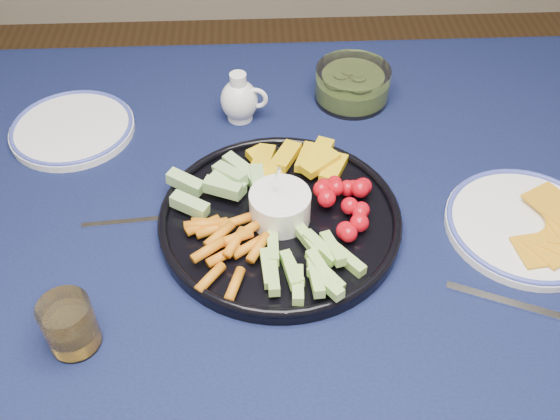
{
  "coord_description": "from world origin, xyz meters",
  "views": [
    {
      "loc": [
        -0.04,
        -0.63,
        1.44
      ],
      "look_at": [
        -0.01,
        0.01,
        0.78
      ],
      "focal_mm": 40.0,
      "sensor_mm": 36.0,
      "label": 1
    }
  ],
  "objects_px": {
    "dining_table": "(286,266)",
    "side_plate_extra": "(72,128)",
    "pickle_bowl": "(352,86)",
    "cheese_plate": "(527,224)",
    "creamer_pitcher": "(240,100)",
    "crudite_platter": "(278,215)",
    "juice_tumbler": "(71,327)"
  },
  "relations": [
    {
      "from": "dining_table",
      "to": "side_plate_extra",
      "type": "bearing_deg",
      "value": 145.45
    },
    {
      "from": "pickle_bowl",
      "to": "side_plate_extra",
      "type": "xyz_separation_m",
      "value": [
        -0.5,
        -0.08,
        -0.02
      ]
    },
    {
      "from": "side_plate_extra",
      "to": "dining_table",
      "type": "bearing_deg",
      "value": -34.55
    },
    {
      "from": "cheese_plate",
      "to": "creamer_pitcher",
      "type": "bearing_deg",
      "value": 145.43
    },
    {
      "from": "crudite_platter",
      "to": "juice_tumbler",
      "type": "bearing_deg",
      "value": -144.14
    },
    {
      "from": "crudite_platter",
      "to": "pickle_bowl",
      "type": "relative_size",
      "value": 2.65
    },
    {
      "from": "pickle_bowl",
      "to": "juice_tumbler",
      "type": "bearing_deg",
      "value": -129.32
    },
    {
      "from": "crudite_platter",
      "to": "cheese_plate",
      "type": "distance_m",
      "value": 0.37
    },
    {
      "from": "dining_table",
      "to": "cheese_plate",
      "type": "bearing_deg",
      "value": -2.51
    },
    {
      "from": "creamer_pitcher",
      "to": "juice_tumbler",
      "type": "bearing_deg",
      "value": -114.65
    },
    {
      "from": "dining_table",
      "to": "side_plate_extra",
      "type": "height_order",
      "value": "side_plate_extra"
    },
    {
      "from": "dining_table",
      "to": "creamer_pitcher",
      "type": "distance_m",
      "value": 0.31
    },
    {
      "from": "juice_tumbler",
      "to": "dining_table",
      "type": "bearing_deg",
      "value": 33.24
    },
    {
      "from": "side_plate_extra",
      "to": "cheese_plate",
      "type": "bearing_deg",
      "value": -20.21
    },
    {
      "from": "pickle_bowl",
      "to": "juice_tumbler",
      "type": "relative_size",
      "value": 1.77
    },
    {
      "from": "juice_tumbler",
      "to": "side_plate_extra",
      "type": "relative_size",
      "value": 0.36
    },
    {
      "from": "creamer_pitcher",
      "to": "dining_table",
      "type": "bearing_deg",
      "value": -76.32
    },
    {
      "from": "cheese_plate",
      "to": "side_plate_extra",
      "type": "relative_size",
      "value": 1.11
    },
    {
      "from": "pickle_bowl",
      "to": "side_plate_extra",
      "type": "relative_size",
      "value": 0.64
    },
    {
      "from": "cheese_plate",
      "to": "juice_tumbler",
      "type": "xyz_separation_m",
      "value": [
        -0.64,
        -0.17,
        0.02
      ]
    },
    {
      "from": "pickle_bowl",
      "to": "juice_tumbler",
      "type": "distance_m",
      "value": 0.66
    },
    {
      "from": "pickle_bowl",
      "to": "cheese_plate",
      "type": "distance_m",
      "value": 0.41
    },
    {
      "from": "crudite_platter",
      "to": "side_plate_extra",
      "type": "xyz_separation_m",
      "value": [
        -0.35,
        0.24,
        -0.01
      ]
    },
    {
      "from": "dining_table",
      "to": "pickle_bowl",
      "type": "distance_m",
      "value": 0.38
    },
    {
      "from": "dining_table",
      "to": "crudite_platter",
      "type": "xyz_separation_m",
      "value": [
        -0.01,
        0.01,
        0.11
      ]
    },
    {
      "from": "creamer_pitcher",
      "to": "cheese_plate",
      "type": "height_order",
      "value": "creamer_pitcher"
    },
    {
      "from": "dining_table",
      "to": "creamer_pitcher",
      "type": "height_order",
      "value": "creamer_pitcher"
    },
    {
      "from": "creamer_pitcher",
      "to": "crudite_platter",
      "type": "bearing_deg",
      "value": -78.1
    },
    {
      "from": "dining_table",
      "to": "creamer_pitcher",
      "type": "bearing_deg",
      "value": 103.68
    },
    {
      "from": "creamer_pitcher",
      "to": "side_plate_extra",
      "type": "relative_size",
      "value": 0.43
    },
    {
      "from": "cheese_plate",
      "to": "juice_tumbler",
      "type": "relative_size",
      "value": 3.08
    },
    {
      "from": "crudite_platter",
      "to": "juice_tumbler",
      "type": "distance_m",
      "value": 0.33
    }
  ]
}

